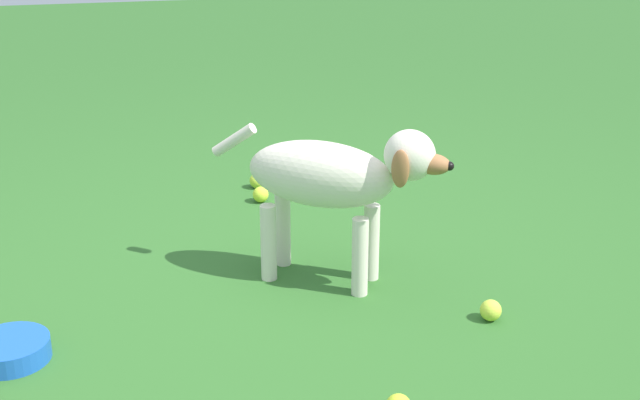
# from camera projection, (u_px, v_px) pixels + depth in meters

# --- Properties ---
(ground) EXTENTS (14.00, 14.00, 0.00)m
(ground) POSITION_uv_depth(u_px,v_px,m) (274.00, 305.00, 2.67)
(ground) COLOR #2D6026
(dog) EXTENTS (0.70, 0.50, 0.55)m
(dog) POSITION_uv_depth(u_px,v_px,m) (334.00, 178.00, 2.70)
(dog) COLOR silver
(dog) RESTS_ON ground
(tennis_ball_0) EXTENTS (0.07, 0.07, 0.07)m
(tennis_ball_0) POSITION_uv_depth(u_px,v_px,m) (257.00, 181.00, 3.65)
(tennis_ball_0) COLOR #C0D539
(tennis_ball_0) RESTS_ON ground
(tennis_ball_1) EXTENTS (0.07, 0.07, 0.07)m
(tennis_ball_1) POSITION_uv_depth(u_px,v_px,m) (491.00, 310.00, 2.57)
(tennis_ball_1) COLOR #C8DF40
(tennis_ball_1) RESTS_ON ground
(tennis_ball_2) EXTENTS (0.07, 0.07, 0.07)m
(tennis_ball_2) POSITION_uv_depth(u_px,v_px,m) (261.00, 194.00, 3.50)
(tennis_ball_2) COLOR #C8E436
(tennis_ball_2) RESTS_ON ground
(water_bowl) EXTENTS (0.22, 0.22, 0.06)m
(water_bowl) POSITION_uv_depth(u_px,v_px,m) (10.00, 350.00, 2.36)
(water_bowl) COLOR blue
(water_bowl) RESTS_ON ground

